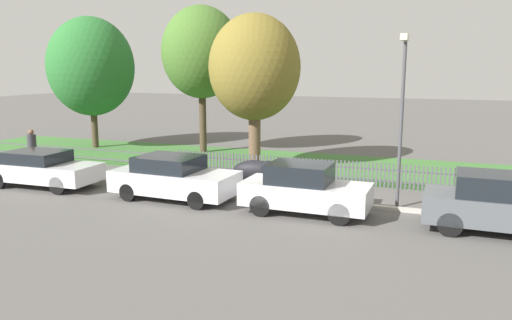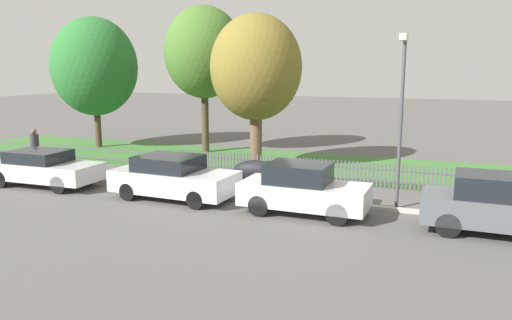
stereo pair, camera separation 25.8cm
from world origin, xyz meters
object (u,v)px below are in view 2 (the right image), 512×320
Objects in this scene: parked_car_black_saloon at (173,177)px; parked_car_navy_estate at (303,189)px; parked_car_silver_hatchback at (43,168)px; parked_car_red_compact at (496,205)px; covered_motorcycle at (258,171)px; tree_nearest_kerb at (94,67)px; pedestrian_near_fence at (35,147)px; tree_behind_motorcycle at (204,53)px; street_lamp at (401,101)px; tree_mid_park at (256,68)px.

parked_car_navy_estate is (4.55, -0.12, 0.03)m from parked_car_black_saloon.
parked_car_red_compact is at bearing -0.92° from parked_car_silver_hatchback.
parked_car_silver_hatchback is 1.13× the size of parked_car_red_compact.
covered_motorcycle is (7.57, 2.61, -0.07)m from parked_car_silver_hatchback.
parked_car_red_compact is 0.54× the size of tree_nearest_kerb.
parked_car_silver_hatchback is 1.14× the size of parked_car_navy_estate.
parked_car_black_saloon is at bearing -39.98° from tree_nearest_kerb.
pedestrian_near_fence reaches higher than parked_car_red_compact.
covered_motorcycle is (-7.72, 2.44, -0.17)m from parked_car_red_compact.
parked_car_red_compact is at bearing 1.55° from parked_car_navy_estate.
tree_behind_motorcycle reaches higher than parked_car_silver_hatchback.
street_lamp is (16.81, -6.67, -1.03)m from tree_nearest_kerb.
pedestrian_near_fence is (-10.04, -0.53, 0.39)m from covered_motorcycle.
parked_car_black_saloon is 7.03m from tree_mid_park.
tree_nearest_kerb is 1.33× the size of street_lamp.
tree_nearest_kerb is 6.39m from tree_behind_motorcycle.
parked_car_black_saloon is 3.20m from covered_motorcycle.
parked_car_black_saloon is 8.18m from pedestrian_near_fence.
tree_behind_motorcycle is (-3.38, 8.83, 4.36)m from parked_car_black_saloon.
parked_car_silver_hatchback is at bearing -134.33° from tree_mid_park.
tree_mid_park is at bearing 147.39° from parked_car_red_compact.
parked_car_red_compact is at bearing -33.86° from tree_behind_motorcycle.
tree_behind_motorcycle is 12.94m from street_lamp.
pedestrian_near_fence is (-2.48, 2.08, 0.32)m from parked_car_silver_hatchback.
parked_car_silver_hatchback is at bearing -165.64° from covered_motorcycle.
tree_mid_park is (0.59, 6.01, 3.60)m from parked_car_black_saloon.
tree_nearest_kerb is 0.95× the size of tree_behind_motorcycle.
tree_nearest_kerb is at bearing -173.64° from tree_behind_motorcycle.
pedestrian_near_fence is (-8.54, -4.12, -3.32)m from tree_mid_park.
tree_behind_motorcycle reaches higher than pedestrian_near_fence.
parked_car_navy_estate is 12.67m from pedestrian_near_fence.
tree_nearest_kerb is at bearing 149.48° from covered_motorcycle.
covered_motorcycle is (2.09, 2.42, -0.11)m from parked_car_black_saloon.
parked_car_black_saloon is 0.60× the size of tree_nearest_kerb.
parked_car_navy_estate is 3.54m from covered_motorcycle.
tree_nearest_kerb is (-19.51, 8.15, 3.61)m from parked_car_red_compact.
tree_nearest_kerb is at bearing 157.91° from parked_car_red_compact.
parked_car_red_compact reaches higher than parked_car_silver_hatchback.
parked_car_red_compact is 0.72× the size of street_lamp.
street_lamp is at bearing 13.60° from parked_car_black_saloon.
covered_motorcycle is 10.07m from pedestrian_near_fence.
street_lamp is at bearing 5.92° from parked_car_silver_hatchback.
parked_car_silver_hatchback is at bearing -179.09° from parked_car_navy_estate.
parked_car_silver_hatchback is at bearing -103.08° from tree_behind_motorcycle.
pedestrian_near_fence is at bearing -123.39° from tree_behind_motorcycle.
parked_car_black_saloon is 1.11× the size of parked_car_navy_estate.
covered_motorcycle is at bearing 51.13° from parked_car_black_saloon.
street_lamp reaches higher than pedestrian_near_fence.
tree_behind_motorcycle is (-13.19, 8.85, 4.30)m from parked_car_red_compact.
parked_car_navy_estate is 12.72m from tree_behind_motorcycle.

